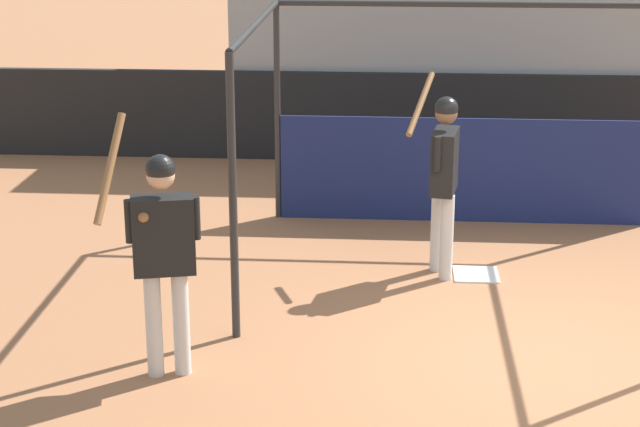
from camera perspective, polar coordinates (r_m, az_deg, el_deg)
ground_plane at (r=8.95m, az=11.85°, el=-7.77°), size 60.00×60.00×0.00m
outfield_wall at (r=14.71m, az=8.92°, el=5.01°), size 24.00×0.12×1.22m
bleacher_section at (r=16.56m, az=8.53°, el=10.07°), size 7.05×4.00×3.30m
batting_cage at (r=11.52m, az=7.81°, el=3.81°), size 4.24×3.43×2.48m
home_plate at (r=10.69m, az=8.32°, el=-3.23°), size 0.44×0.44×0.02m
player_batter at (r=10.34m, az=6.61°, el=2.42°), size 0.53×0.96×1.91m
player_waiting at (r=8.24m, az=-8.40°, el=-1.61°), size 0.74×0.55×2.08m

